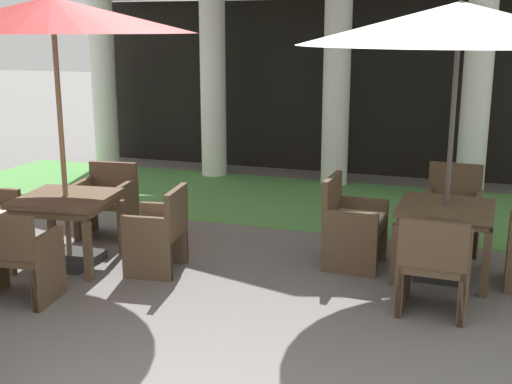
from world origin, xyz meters
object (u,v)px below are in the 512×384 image
(patio_chair_near_foreground_south, at_px, (15,257))
(patio_chair_near_foreground_north, at_px, (108,202))
(patio_chair_near_foreground_east, at_px, (159,232))
(patio_chair_mid_left_south, at_px, (434,266))
(patio_table_mid_left, at_px, (446,216))
(patio_table_near_foreground, at_px, (66,206))
(patio_chair_mid_left_west, at_px, (352,225))
(patio_umbrella_near_foreground, at_px, (53,18))
(patio_umbrella_mid_left, at_px, (459,25))
(terracotta_urn, at_px, (430,242))
(patio_chair_mid_left_north, at_px, (452,212))

(patio_chair_near_foreground_south, bearing_deg, patio_chair_near_foreground_north, 90.00)
(patio_chair_near_foreground_east, xyz_separation_m, patio_chair_mid_left_south, (2.63, -0.15, 0.02))
(patio_chair_near_foreground_east, bearing_deg, patio_table_mid_left, -81.66)
(patio_table_near_foreground, height_order, patio_chair_mid_left_south, patio_chair_mid_left_south)
(patio_table_near_foreground, relative_size, patio_chair_mid_left_south, 1.15)
(patio_chair_near_foreground_north, height_order, patio_chair_mid_left_west, patio_chair_mid_left_west)
(patio_umbrella_near_foreground, bearing_deg, patio_table_mid_left, 13.50)
(patio_chair_near_foreground_north, xyz_separation_m, patio_chair_mid_left_west, (2.84, -0.06, 0.02))
(patio_chair_near_foreground_south, height_order, patio_chair_mid_left_south, patio_chair_mid_left_south)
(patio_umbrella_near_foreground, xyz_separation_m, patio_table_mid_left, (3.61, 0.87, -1.82))
(patio_table_near_foreground, distance_m, patio_chair_near_foreground_south, 0.99)
(patio_umbrella_near_foreground, height_order, patio_chair_near_foreground_east, patio_umbrella_near_foreground)
(patio_chair_near_foreground_south, bearing_deg, patio_chair_near_foreground_east, 45.01)
(patio_table_near_foreground, xyz_separation_m, patio_table_mid_left, (3.61, 0.87, -0.00))
(patio_umbrella_near_foreground, distance_m, patio_chair_mid_left_south, 4.11)
(patio_chair_mid_left_south, bearing_deg, patio_chair_mid_left_west, 135.19)
(patio_umbrella_near_foreground, distance_m, patio_chair_near_foreground_south, 2.24)
(patio_umbrella_near_foreground, distance_m, patio_umbrella_mid_left, 3.72)
(patio_table_mid_left, xyz_separation_m, patio_umbrella_mid_left, (0.00, 0.00, 1.75))
(patio_chair_near_foreground_north, distance_m, terracotta_urn, 3.61)
(patio_chair_mid_left_west, relative_size, patio_chair_mid_left_north, 1.00)
(patio_table_near_foreground, height_order, patio_chair_near_foreground_south, patio_chair_near_foreground_south)
(terracotta_urn, bearing_deg, patio_chair_mid_left_north, 58.69)
(patio_chair_mid_left_west, bearing_deg, patio_chair_near_foreground_north, -89.47)
(patio_table_mid_left, bearing_deg, patio_chair_near_foreground_south, -152.36)
(patio_umbrella_near_foreground, bearing_deg, patio_table_near_foreground, -33.69)
(patio_chair_mid_left_west, distance_m, terracotta_urn, 0.96)
(patio_chair_near_foreground_east, height_order, patio_chair_mid_left_south, patio_chair_mid_left_south)
(patio_chair_near_foreground_east, distance_m, patio_chair_near_foreground_north, 1.37)
(patio_chair_near_foreground_north, relative_size, patio_umbrella_mid_left, 0.28)
(patio_umbrella_near_foreground, distance_m, terracotta_urn, 4.38)
(patio_chair_near_foreground_south, xyz_separation_m, patio_chair_mid_left_south, (3.46, 0.94, 0.01))
(patio_umbrella_near_foreground, bearing_deg, patio_chair_near_foreground_south, -82.68)
(patio_chair_near_foreground_south, height_order, terracotta_urn, patio_chair_near_foreground_south)
(patio_table_mid_left, bearing_deg, patio_chair_mid_left_north, 88.20)
(patio_umbrella_mid_left, bearing_deg, patio_chair_mid_left_south, -91.80)
(terracotta_urn, bearing_deg, patio_chair_mid_left_south, -84.65)
(patio_chair_near_foreground_east, xyz_separation_m, patio_chair_near_foreground_south, (-0.84, -1.08, 0.01))
(patio_chair_near_foreground_south, height_order, patio_chair_near_foreground_north, patio_chair_near_foreground_south)
(patio_chair_near_foreground_south, distance_m, patio_chair_mid_left_west, 3.19)
(patio_chair_near_foreground_south, distance_m, terracotta_urn, 4.11)
(patio_chair_near_foreground_south, bearing_deg, patio_umbrella_near_foreground, 90.00)
(patio_table_mid_left, relative_size, patio_chair_mid_left_south, 1.05)
(patio_chair_near_foreground_north, bearing_deg, patio_chair_near_foreground_east, 135.05)
(patio_umbrella_near_foreground, relative_size, patio_chair_mid_left_south, 3.16)
(patio_chair_near_foreground_north, height_order, patio_chair_mid_left_south, patio_chair_mid_left_south)
(patio_chair_near_foreground_east, bearing_deg, terracotta_urn, -69.31)
(patio_umbrella_near_foreground, relative_size, patio_chair_mid_left_north, 2.99)
(patio_chair_mid_left_south, distance_m, patio_chair_mid_left_north, 1.79)
(patio_chair_near_foreground_east, distance_m, patio_chair_mid_left_north, 3.14)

